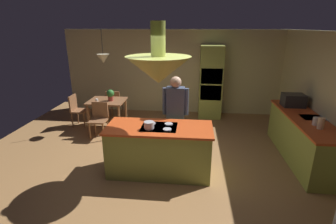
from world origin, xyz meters
name	(u,v)px	position (x,y,z in m)	size (l,w,h in m)	color
ground	(161,166)	(0.00, 0.00, 0.00)	(8.16, 8.16, 0.00)	#9E7042
wall_back	(175,72)	(0.00, 3.45, 1.27)	(6.80, 0.10, 2.55)	beige
kitchen_island	(159,149)	(0.00, -0.20, 0.46)	(1.92, 0.86, 0.94)	#939E42
counter_run_right	(302,138)	(2.84, 0.60, 0.47)	(0.73, 2.47, 0.92)	#939E42
oven_tower	(211,82)	(1.10, 3.04, 1.06)	(0.66, 0.62, 2.12)	#939E42
dining_table	(107,104)	(-1.70, 1.90, 0.64)	(0.95, 0.80, 0.76)	brown
person_at_island	(175,112)	(0.24, 0.50, 0.98)	(0.53, 0.23, 1.71)	tan
range_hood	(158,68)	(0.00, -0.20, 1.97)	(1.10, 1.10, 1.00)	#939E42
pendant_light_over_table	(103,58)	(-1.70, 1.90, 1.86)	(0.32, 0.32, 0.82)	beige
chair_facing_island	(99,117)	(-1.70, 1.28, 0.50)	(0.40, 0.40, 0.87)	brown
chair_by_back_wall	(114,103)	(-1.70, 2.52, 0.50)	(0.40, 0.40, 0.87)	brown
chair_at_corner	(77,108)	(-2.55, 1.90, 0.50)	(0.40, 0.40, 0.87)	brown
potted_plant_on_table	(110,94)	(-1.58, 1.88, 0.93)	(0.20, 0.20, 0.30)	#99382D
cup_on_table	(97,101)	(-1.89, 1.70, 0.81)	(0.07, 0.07, 0.09)	white
canister_flour	(321,123)	(2.84, -0.01, 1.02)	(0.11, 0.11, 0.21)	#E0B78C
canister_sugar	(316,121)	(2.84, 0.17, 0.99)	(0.12, 0.12, 0.15)	silver
microwave_on_counter	(293,100)	(2.84, 1.33, 1.06)	(0.46, 0.36, 0.28)	#232326
cooking_pot_on_cooktop	(149,125)	(-0.16, -0.33, 1.00)	(0.18, 0.18, 0.12)	#B2B2B7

